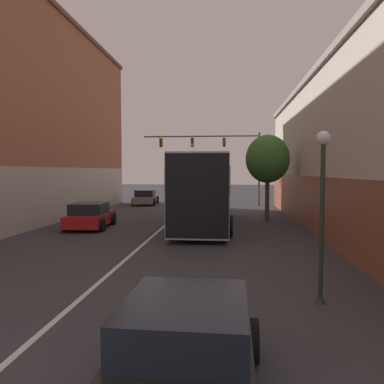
{
  "coord_description": "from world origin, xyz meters",
  "views": [
    {
      "loc": [
        3.44,
        -1.38,
        3.0
      ],
      "look_at": [
        1.66,
        17.05,
        1.95
      ],
      "focal_mm": 35.0,
      "sensor_mm": 36.0,
      "label": 1
    }
  ],
  "objects_px": {
    "traffic_signal_gantry": "(219,150)",
    "parked_car_left_near": "(146,197)",
    "parked_car_left_mid": "(90,216)",
    "street_lamp": "(322,203)",
    "hatchback_foreground": "(184,354)",
    "bus": "(204,187)",
    "street_tree_near": "(268,159)"
  },
  "relations": [
    {
      "from": "traffic_signal_gantry",
      "to": "street_tree_near",
      "type": "height_order",
      "value": "traffic_signal_gantry"
    },
    {
      "from": "bus",
      "to": "street_tree_near",
      "type": "distance_m",
      "value": 4.52
    },
    {
      "from": "hatchback_foreground",
      "to": "traffic_signal_gantry",
      "type": "bearing_deg",
      "value": 1.62
    },
    {
      "from": "parked_car_left_mid",
      "to": "traffic_signal_gantry",
      "type": "relative_size",
      "value": 0.39
    },
    {
      "from": "traffic_signal_gantry",
      "to": "bus",
      "type": "bearing_deg",
      "value": -92.33
    },
    {
      "from": "traffic_signal_gantry",
      "to": "parked_car_left_near",
      "type": "bearing_deg",
      "value": 175.79
    },
    {
      "from": "parked_car_left_near",
      "to": "parked_car_left_mid",
      "type": "distance_m",
      "value": 13.86
    },
    {
      "from": "hatchback_foreground",
      "to": "parked_car_left_near",
      "type": "distance_m",
      "value": 28.9
    },
    {
      "from": "hatchback_foreground",
      "to": "street_tree_near",
      "type": "bearing_deg",
      "value": -8.1
    },
    {
      "from": "street_tree_near",
      "to": "street_lamp",
      "type": "bearing_deg",
      "value": -90.96
    },
    {
      "from": "hatchback_foreground",
      "to": "traffic_signal_gantry",
      "type": "height_order",
      "value": "traffic_signal_gantry"
    },
    {
      "from": "parked_car_left_mid",
      "to": "traffic_signal_gantry",
      "type": "distance_m",
      "value": 15.39
    },
    {
      "from": "bus",
      "to": "street_tree_near",
      "type": "bearing_deg",
      "value": -60.08
    },
    {
      "from": "street_tree_near",
      "to": "bus",
      "type": "bearing_deg",
      "value": -149.32
    },
    {
      "from": "parked_car_left_mid",
      "to": "hatchback_foreground",
      "type": "bearing_deg",
      "value": -159.44
    },
    {
      "from": "parked_car_left_mid",
      "to": "traffic_signal_gantry",
      "type": "xyz_separation_m",
      "value": [
        6.38,
        13.38,
        4.11
      ]
    },
    {
      "from": "parked_car_left_mid",
      "to": "bus",
      "type": "bearing_deg",
      "value": -80.01
    },
    {
      "from": "bus",
      "to": "parked_car_left_near",
      "type": "xyz_separation_m",
      "value": [
        -6.04,
        12.34,
        -1.48
      ]
    },
    {
      "from": "bus",
      "to": "street_lamp",
      "type": "xyz_separation_m",
      "value": [
        3.4,
        -11.88,
        0.18
      ]
    },
    {
      "from": "hatchback_foreground",
      "to": "parked_car_left_near",
      "type": "height_order",
      "value": "parked_car_left_near"
    },
    {
      "from": "parked_car_left_near",
      "to": "hatchback_foreground",
      "type": "bearing_deg",
      "value": -170.75
    },
    {
      "from": "street_lamp",
      "to": "parked_car_left_near",
      "type": "bearing_deg",
      "value": 111.3
    },
    {
      "from": "street_lamp",
      "to": "street_tree_near",
      "type": "bearing_deg",
      "value": 89.04
    },
    {
      "from": "traffic_signal_gantry",
      "to": "street_tree_near",
      "type": "distance_m",
      "value": 10.26
    },
    {
      "from": "parked_car_left_near",
      "to": "traffic_signal_gantry",
      "type": "height_order",
      "value": "traffic_signal_gantry"
    },
    {
      "from": "street_lamp",
      "to": "bus",
      "type": "bearing_deg",
      "value": 105.99
    },
    {
      "from": "parked_car_left_mid",
      "to": "street_lamp",
      "type": "distance_m",
      "value": 14.02
    },
    {
      "from": "parked_car_left_near",
      "to": "parked_car_left_mid",
      "type": "height_order",
      "value": "parked_car_left_mid"
    },
    {
      "from": "hatchback_foreground",
      "to": "street_lamp",
      "type": "relative_size",
      "value": 1.0
    },
    {
      "from": "bus",
      "to": "parked_car_left_mid",
      "type": "bearing_deg",
      "value": 103.71
    },
    {
      "from": "street_tree_near",
      "to": "parked_car_left_near",
      "type": "bearing_deg",
      "value": 133.54
    },
    {
      "from": "parked_car_left_mid",
      "to": "street_tree_near",
      "type": "relative_size",
      "value": 0.77
    }
  ]
}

